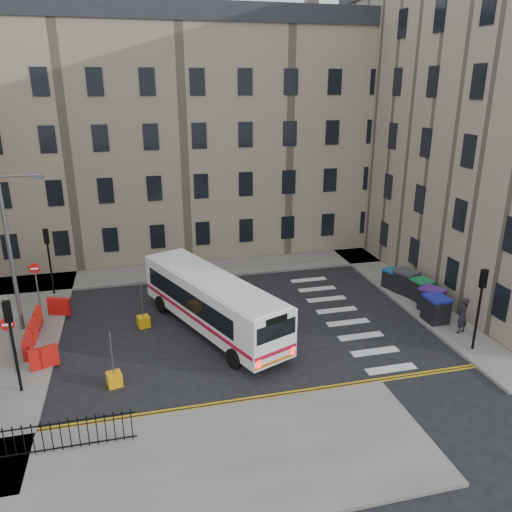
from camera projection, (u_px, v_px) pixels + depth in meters
name	position (u px, v px, depth m)	size (l,w,h in m)	color
ground	(271.00, 321.00, 27.34)	(120.00, 120.00, 0.00)	black
pavement_north	(152.00, 274.00, 33.84)	(36.00, 3.20, 0.15)	slate
pavement_east	(386.00, 279.00, 33.03)	(2.40, 26.00, 0.15)	slate
pavement_sw	(149.00, 474.00, 16.57)	(20.00, 6.00, 0.15)	slate
terrace_north	(126.00, 136.00, 37.12)	(38.30, 10.80, 17.20)	gray
traffic_light_east	(481.00, 297.00, 23.31)	(0.28, 0.22, 4.10)	black
traffic_light_nw	(48.00, 251.00, 29.63)	(0.28, 0.22, 4.10)	black
traffic_light_sw	(11.00, 333.00, 20.01)	(0.28, 0.22, 4.10)	black
streetlamp	(10.00, 253.00, 24.80)	(0.50, 0.22, 8.14)	#595B5E
no_entry_north	(36.00, 276.00, 27.95)	(0.60, 0.08, 3.00)	#595B5E
no_entry_south	(9.00, 334.00, 21.53)	(0.60, 0.08, 3.00)	#595B5E
roadworks_barriers	(41.00, 330.00, 24.90)	(1.66, 6.26, 1.00)	red
iron_railings	(19.00, 442.00, 17.03)	(7.80, 0.04, 1.20)	black
bus	(212.00, 301.00, 25.83)	(6.33, 10.73, 2.90)	white
wheelie_bin_a	(436.00, 309.00, 26.78)	(1.13, 1.30, 1.41)	black
wheelie_bin_b	(431.00, 299.00, 28.06)	(1.44, 1.52, 1.32)	black
wheelie_bin_c	(421.00, 290.00, 29.37)	(1.18, 1.31, 1.30)	black
wheelie_bin_d	(406.00, 282.00, 30.39)	(1.54, 1.63, 1.43)	black
wheelie_bin_e	(393.00, 279.00, 31.22)	(1.23, 1.31, 1.18)	black
pedestrian	(462.00, 315.00, 25.45)	(0.71, 0.46, 1.94)	black
bollard_yellow	(144.00, 322.00, 26.60)	(0.60, 0.60, 0.60)	#E1A60C
bollard_chevron	(114.00, 379.00, 21.43)	(0.60, 0.60, 0.60)	orange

